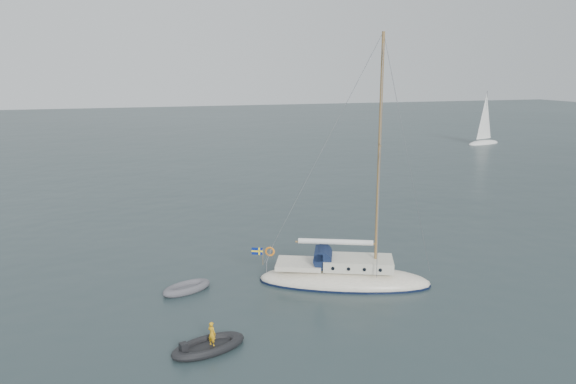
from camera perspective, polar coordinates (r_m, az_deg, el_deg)
name	(u,v)px	position (r m, az deg, el deg)	size (l,w,h in m)	color
ground	(284,271)	(33.51, -0.46, -8.05)	(300.00, 300.00, 0.00)	black
sailboat	(345,265)	(31.46, 5.78, -7.42)	(9.96, 2.98, 14.19)	white
dinghy	(187,288)	(31.09, -10.25, -9.57)	(2.86, 1.29, 0.41)	#535258
rib	(208,346)	(24.97, -8.11, -15.20)	(3.39, 1.54, 1.26)	black
distant_yacht_b	(485,120)	(94.17, 19.37, 6.90)	(6.64, 3.54, 8.80)	silver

